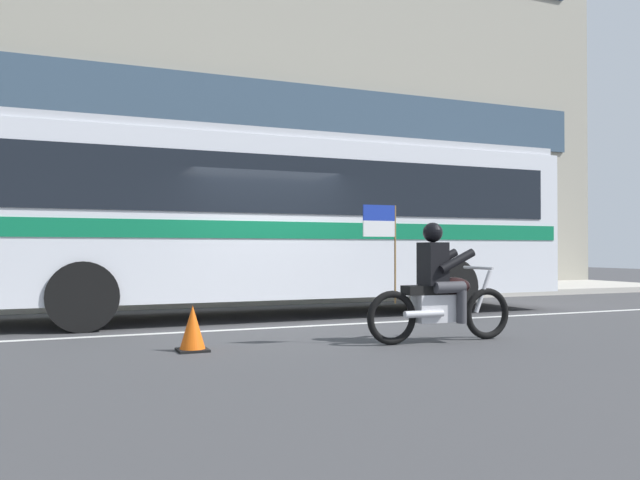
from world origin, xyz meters
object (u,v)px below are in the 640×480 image
Objects in this scene: fire_hydrant at (324,278)px; transit_bus at (276,213)px; motorcycle_with_rider at (439,291)px; traffic_cone at (193,330)px.

transit_bus is at bearing -126.25° from fire_hydrant.
motorcycle_with_rider is (0.87, -4.07, -1.22)m from transit_bus.
transit_bus reaches higher than traffic_cone.
traffic_cone is at bearing -124.25° from fire_hydrant.
transit_bus is 14.62× the size of fire_hydrant.
fire_hydrant is at bearing 55.75° from traffic_cone.
transit_bus reaches higher than motorcycle_with_rider.
motorcycle_with_rider is 3.20m from traffic_cone.
fire_hydrant reaches higher than traffic_cone.
traffic_cone is at bearing -122.41° from transit_bus.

